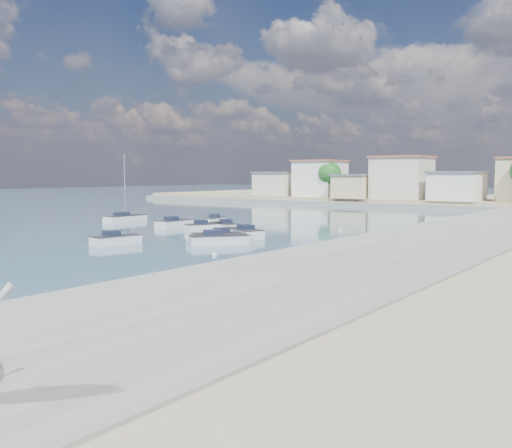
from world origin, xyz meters
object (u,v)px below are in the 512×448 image
Objects in this scene: motorboat_c at (242,233)px; motorboat_h at (222,240)px; motorboat_g at (212,221)px; sailboat at (127,218)px; motorboat_f at (223,227)px; motorboat_e at (176,224)px; motorboat_b at (206,228)px; motorboat_d at (214,238)px; motorboat_a at (118,240)px.

motorboat_h is at bearing -69.01° from motorboat_c.
motorboat_g is 12.29m from sailboat.
sailboat reaches higher than motorboat_h.
motorboat_f is (-5.82, 4.04, -0.00)m from motorboat_c.
motorboat_f is 7.69m from motorboat_g.
motorboat_f is 0.87× the size of motorboat_h.
motorboat_b is at bearing -15.04° from motorboat_e.
sailboat is (-16.89, 3.36, 0.04)m from motorboat_b.
sailboat is at bearing 156.77° from motorboat_d.
motorboat_c is 1.06× the size of motorboat_e.
motorboat_b and motorboat_h have the same top height.
motorboat_f is at bearing 1.83° from motorboat_e.
motorboat_g is (-11.72, 8.97, 0.00)m from motorboat_c.
motorboat_c is 14.76m from motorboat_g.
motorboat_b and motorboat_c have the same top height.
motorboat_a and motorboat_g have the same top height.
motorboat_b is (-1.69, 13.55, -0.00)m from motorboat_a.
motorboat_b is at bearing -53.30° from motorboat_g.
motorboat_b is 0.51× the size of sailboat.
motorboat_g is at bearing 131.58° from motorboat_d.
motorboat_a is 25.12m from sailboat.
motorboat_c and motorboat_h have the same top height.
motorboat_a is 12.45m from motorboat_c.
motorboat_f is (7.09, 0.23, -0.00)m from motorboat_e.
motorboat_a is 17.21m from motorboat_e.
motorboat_g is (-5.10, 6.85, 0.00)m from motorboat_b.
motorboat_g is at bearing 126.70° from motorboat_b.
motorboat_d is 15.98m from motorboat_e.
motorboat_d and motorboat_g have the same top height.
motorboat_f is at bearing 125.56° from motorboat_d.
motorboat_g is 0.85× the size of motorboat_h.
motorboat_e is at bearing -178.17° from motorboat_f.
motorboat_a is 13.66m from motorboat_b.
motorboat_c is 13.46m from motorboat_e.
motorboat_b is 0.86× the size of motorboat_h.
motorboat_c and motorboat_e have the same top height.
sailboat is (-11.79, -3.49, 0.03)m from motorboat_g.
motorboat_b and motorboat_d have the same top height.
sailboat is (-18.58, 16.91, 0.03)m from motorboat_a.
motorboat_d is 10.91m from motorboat_f.
motorboat_f is at bearing 67.39° from motorboat_b.
motorboat_c is 1.26× the size of motorboat_g.
sailboat reaches higher than motorboat_f.
motorboat_h is at bearing -46.50° from motorboat_g.
motorboat_e is (-13.44, 8.65, 0.00)m from motorboat_d.
motorboat_b is at bearing -11.24° from sailboat.
motorboat_a is 1.06× the size of motorboat_f.
motorboat_h is at bearing -50.54° from motorboat_f.
motorboat_d is 0.88× the size of motorboat_e.
motorboat_a is at bearing -82.91° from motorboat_b.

